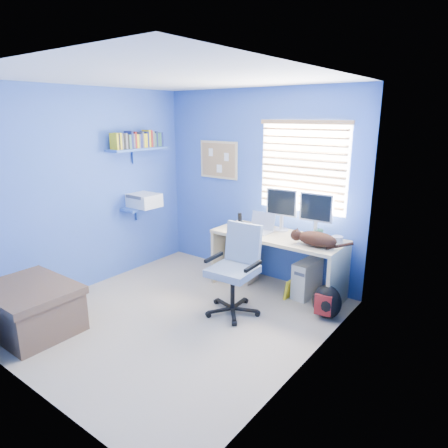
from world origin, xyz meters
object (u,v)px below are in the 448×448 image
Objects in this scene: laptop at (258,224)px; office_chair at (235,281)px; tower_pc at (307,279)px; desk at (277,263)px; cat at (317,239)px.

office_chair is (0.16, -0.72, -0.48)m from laptop.
laptop is at bearing 102.87° from office_chair.
office_chair is (-0.47, -0.86, 0.15)m from tower_pc.
office_chair is at bearing -114.36° from tower_pc.
office_chair reaches higher than desk.
cat is 0.46× the size of office_chair.
cat is (0.82, -0.07, -0.03)m from laptop.
laptop is 0.88m from office_chair.
cat is at bearing -11.54° from desk.
desk is 1.64× the size of office_chair.
cat is 0.66m from tower_pc.
tower_pc is (0.37, 0.10, -0.14)m from desk.
laptop is 0.72× the size of cat.
cat is at bearing 44.56° from office_chair.
cat is 1.03m from office_chair.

